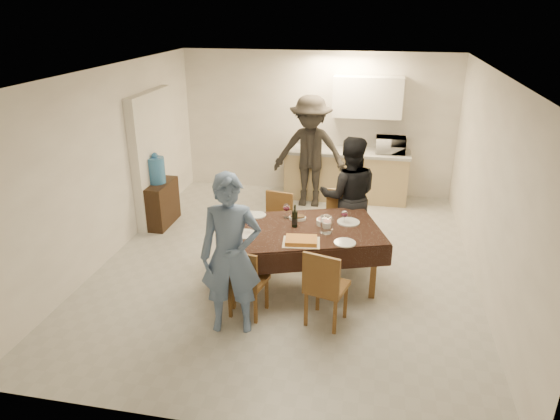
{
  "coord_description": "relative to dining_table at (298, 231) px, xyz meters",
  "views": [
    {
      "loc": [
        1.09,
        -6.08,
        3.36
      ],
      "look_at": [
        -0.05,
        -0.3,
        0.91
      ],
      "focal_mm": 32.0,
      "sensor_mm": 36.0,
      "label": 1
    }
  ],
  "objects": [
    {
      "name": "water_jug",
      "position": [
        -2.51,
        1.45,
        0.17
      ],
      "size": [
        0.28,
        0.28,
        0.42
      ],
      "primitive_type": "cylinder",
      "color": "#3E87D0",
      "rests_on": "console"
    },
    {
      "name": "wall_left",
      "position": [
        -2.73,
        0.54,
        0.55
      ],
      "size": [
        0.02,
        6.0,
        2.6
      ],
      "primitive_type": "cube",
      "color": "white",
      "rests_on": "floor"
    },
    {
      "name": "wall_front",
      "position": [
        -0.23,
        -2.46,
        0.55
      ],
      "size": [
        5.0,
        0.02,
        2.6
      ],
      "primitive_type": "cube",
      "color": "white",
      "rests_on": "floor"
    },
    {
      "name": "kitchen_worktop",
      "position": [
        0.37,
        3.22,
        0.14
      ],
      "size": [
        2.24,
        0.64,
        0.05
      ],
      "primitive_type": "cube",
      "color": "#A2A19D",
      "rests_on": "kitchen_base_cabinet"
    },
    {
      "name": "stub_partition",
      "position": [
        -2.65,
        1.74,
        0.3
      ],
      "size": [
        0.15,
        1.4,
        2.1
      ],
      "primitive_type": "cube",
      "color": "silver",
      "rests_on": "floor"
    },
    {
      "name": "salad_bowl",
      "position": [
        0.3,
        0.18,
        0.07
      ],
      "size": [
        0.19,
        0.19,
        0.07
      ],
      "primitive_type": "cylinder",
      "color": "silver",
      "rests_on": "dining_table"
    },
    {
      "name": "chair_far_right",
      "position": [
        0.45,
        0.66,
        -0.15
      ],
      "size": [
        0.49,
        0.49,
        0.53
      ],
      "rotation": [
        0.0,
        0.0,
        3.04
      ],
      "color": "brown",
      "rests_on": "floor"
    },
    {
      "name": "floor",
      "position": [
        -0.23,
        0.54,
        -0.75
      ],
      "size": [
        5.0,
        6.0,
        0.02
      ],
      "primitive_type": "cube",
      "color": "#B5B5B0",
      "rests_on": "ground"
    },
    {
      "name": "wine_glass_a",
      "position": [
        -0.55,
        -0.25,
        0.13
      ],
      "size": [
        0.09,
        0.09,
        0.19
      ],
      "primitive_type": null,
      "color": "white",
      "rests_on": "dining_table"
    },
    {
      "name": "console",
      "position": [
        -2.51,
        1.45,
        -0.39
      ],
      "size": [
        0.39,
        0.77,
        0.71
      ],
      "primitive_type": "cube",
      "color": "black",
      "rests_on": "floor"
    },
    {
      "name": "wall_right",
      "position": [
        2.27,
        0.54,
        0.55
      ],
      "size": [
        0.02,
        6.0,
        2.6
      ],
      "primitive_type": "cube",
      "color": "white",
      "rests_on": "floor"
    },
    {
      "name": "plate_far_left",
      "position": [
        -0.6,
        0.3,
        0.04
      ],
      "size": [
        0.25,
        0.25,
        0.01
      ],
      "primitive_type": "cylinder",
      "color": "silver",
      "rests_on": "dining_table"
    },
    {
      "name": "mushroom_dish",
      "position": [
        -0.05,
        0.28,
        0.05
      ],
      "size": [
        0.2,
        0.2,
        0.04
      ],
      "primitive_type": "cylinder",
      "color": "silver",
      "rests_on": "dining_table"
    },
    {
      "name": "person_kitchen",
      "position": [
        -0.24,
        2.77,
        0.23
      ],
      "size": [
        1.26,
        0.73,
        1.95
      ],
      "primitive_type": "imported",
      "color": "black",
      "rests_on": "floor"
    },
    {
      "name": "chair_near_left",
      "position": [
        -0.45,
        -0.83,
        -0.22
      ],
      "size": [
        0.46,
        0.46,
        0.47
      ],
      "rotation": [
        0.0,
        0.0,
        -0.18
      ],
      "color": "brown",
      "rests_on": "floor"
    },
    {
      "name": "wine_glass_c",
      "position": [
        -0.2,
        0.3,
        0.14
      ],
      "size": [
        0.09,
        0.09,
        0.2
      ],
      "primitive_type": null,
      "color": "white",
      "rests_on": "dining_table"
    },
    {
      "name": "dining_table",
      "position": [
        0.0,
        0.0,
        0.0
      ],
      "size": [
        2.28,
        1.76,
        0.78
      ],
      "rotation": [
        0.0,
        0.0,
        0.33
      ],
      "color": "black",
      "rests_on": "floor"
    },
    {
      "name": "wine_bottle",
      "position": [
        -0.05,
        0.05,
        0.18
      ],
      "size": [
        0.07,
        0.07,
        0.29
      ],
      "primitive_type": null,
      "color": "black",
      "rests_on": "dining_table"
    },
    {
      "name": "chair_near_right",
      "position": [
        0.45,
        -0.84,
        -0.18
      ],
      "size": [
        0.52,
        0.53,
        0.5
      ],
      "rotation": [
        0.0,
        0.0,
        -0.27
      ],
      "color": "brown",
      "rests_on": "floor"
    },
    {
      "name": "plate_far_right",
      "position": [
        0.6,
        0.3,
        0.04
      ],
      "size": [
        0.29,
        0.29,
        0.02
      ],
      "primitive_type": "cylinder",
      "color": "silver",
      "rests_on": "dining_table"
    },
    {
      "name": "wine_glass_b",
      "position": [
        0.55,
        0.25,
        0.13
      ],
      "size": [
        0.08,
        0.08,
        0.19
      ],
      "primitive_type": null,
      "color": "white",
      "rests_on": "dining_table"
    },
    {
      "name": "kitchen_base_cabinet",
      "position": [
        0.37,
        3.22,
        -0.32
      ],
      "size": [
        2.2,
        0.6,
        0.86
      ],
      "primitive_type": "cube",
      "color": "tan",
      "rests_on": "floor"
    },
    {
      "name": "plate_near_right",
      "position": [
        0.6,
        -0.3,
        0.04
      ],
      "size": [
        0.26,
        0.26,
        0.01
      ],
      "primitive_type": "cylinder",
      "color": "silver",
      "rests_on": "dining_table"
    },
    {
      "name": "wall_back",
      "position": [
        -0.23,
        3.54,
        0.55
      ],
      "size": [
        5.0,
        0.02,
        2.6
      ],
      "primitive_type": "cube",
      "color": "white",
      "rests_on": "floor"
    },
    {
      "name": "water_pitcher",
      "position": [
        0.35,
        -0.05,
        0.14
      ],
      "size": [
        0.14,
        0.14,
        0.21
      ],
      "primitive_type": "cylinder",
      "color": "white",
      "rests_on": "dining_table"
    },
    {
      "name": "microwave",
      "position": [
        1.13,
        3.22,
        0.31
      ],
      "size": [
        0.52,
        0.35,
        0.29
      ],
      "primitive_type": "imported",
      "rotation": [
        0.0,
        0.0,
        3.14
      ],
      "color": "white",
      "rests_on": "kitchen_worktop"
    },
    {
      "name": "savoury_tart",
      "position": [
        0.1,
        -0.38,
        0.06
      ],
      "size": [
        0.46,
        0.37,
        0.05
      ],
      "primitive_type": "cube",
      "rotation": [
        0.0,
        0.0,
        0.12
      ],
      "color": "#C97F3B",
      "rests_on": "dining_table"
    },
    {
      "name": "chair_far_left",
      "position": [
        -0.45,
        0.67,
        -0.2
      ],
      "size": [
        0.47,
        0.48,
        0.48
      ],
      "rotation": [
        0.0,
        0.0,
        2.96
      ],
      "color": "brown",
      "rests_on": "floor"
    },
    {
      "name": "person_far",
      "position": [
        0.55,
        1.05,
        0.11
      ],
      "size": [
        0.91,
        0.76,
        1.71
      ],
      "primitive_type": "imported",
      "rotation": [
        0.0,
        0.0,
        3.28
      ],
      "color": "black",
      "rests_on": "floor"
    },
    {
      "name": "ceiling",
      "position": [
        -0.23,
        0.54,
        1.85
      ],
      "size": [
        5.0,
        6.0,
        0.02
      ],
      "primitive_type": "cube",
      "color": "white",
      "rests_on": "wall_back"
    },
    {
      "name": "person_near",
      "position": [
        -0.55,
        -1.05,
        0.15
      ],
      "size": [
        0.73,
        0.55,
        1.8
      ],
      "primitive_type": "imported",
      "rotation": [
        0.0,
        0.0,
        0.2
      ],
      "color": "slate",
      "rests_on": "floor"
    },
    {
      "name": "plate_near_left",
      "position": [
        -0.6,
        -0.3,
        0.04
      ],
      "size": [
        0.28,
        0.28,
        0.02
      ],
      "primitive_type": "cylinder",
      "color": "silver",
      "rests_on": "dining_table"
    },
    {
      "name": "upper_cabinet",
      "position": [
        0.67,
        3.36,
        1.1
      ],
      "size": [
        1.2,
        0.34,
        0.7
      ],
      "primitive_type": "cube",
      "color": "white",
      "rests_on": "wall_back"
    }
  ]
}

